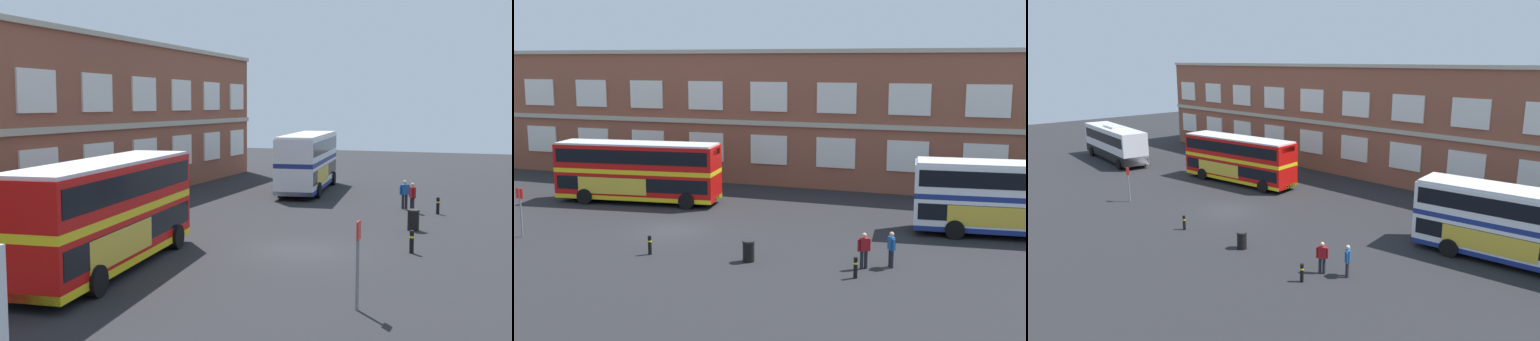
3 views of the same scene
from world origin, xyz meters
TOP-DOWN VIEW (x-y plane):
  - ground_plane at (0.00, 2.00)m, footprint 120.00×120.00m
  - brick_terminal_building at (0.84, 17.98)m, footprint 57.17×8.19m
  - double_decker_near at (-5.57, 5.63)m, footprint 11.24×3.93m
  - double_decker_middle at (18.35, 4.92)m, footprint 11.22×3.80m
  - waiting_passenger at (11.56, -3.27)m, footprint 0.59×0.42m
  - second_passenger at (12.72, -2.67)m, footprint 0.41×0.60m
  - bus_stand_flag at (-7.03, -4.09)m, footprint 0.44×0.10m
  - station_litter_bin at (6.17, -4.02)m, footprint 0.60×0.60m
  - safety_bollard_west at (1.15, -4.61)m, footprint 0.19×0.19m
  - safety_bollard_east at (11.48, -4.69)m, footprint 0.19×0.19m

SIDE VIEW (x-z plane):
  - ground_plane at x=0.00m, z-range 0.00..0.00m
  - safety_bollard_west at x=1.15m, z-range 0.02..0.97m
  - safety_bollard_east at x=11.48m, z-range 0.02..0.97m
  - station_litter_bin at x=6.17m, z-range 0.01..1.04m
  - waiting_passenger at x=11.56m, z-range 0.08..1.78m
  - second_passenger at x=12.72m, z-range 0.08..1.78m
  - bus_stand_flag at x=-7.03m, z-range 0.29..2.99m
  - double_decker_near at x=-5.57m, z-range 0.11..4.18m
  - double_decker_middle at x=18.35m, z-range 0.11..4.18m
  - brick_terminal_building at x=0.84m, z-range -0.15..10.16m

